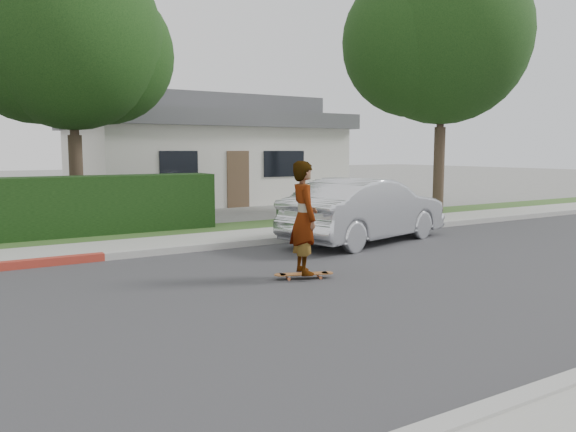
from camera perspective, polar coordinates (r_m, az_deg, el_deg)
ground at (r=7.28m, az=-18.42°, el=-10.49°), size 120.00×120.00×0.00m
road at (r=7.28m, az=-18.42°, el=-10.46°), size 60.00×8.00×0.01m
curb_far at (r=11.19m, az=-23.23°, el=-4.34°), size 60.00×0.20×0.15m
sidewalk_far at (r=12.07m, az=-23.85°, el=-3.67°), size 60.00×1.60×0.12m
planting_strip at (r=13.64m, az=-24.75°, el=-2.63°), size 60.00×1.60×0.10m
tree_center at (r=16.51m, az=-21.39°, el=15.97°), size 5.66×4.84×7.44m
tree_right at (r=19.76m, az=15.01°, el=16.69°), size 6.32×5.60×8.56m
house at (r=24.70m, az=-8.87°, el=6.55°), size 10.60×8.60×4.30m
skateboard at (r=9.26m, az=1.62°, el=-5.93°), size 0.99×0.53×0.09m
skateboarder at (r=9.11m, az=1.64°, el=-0.18°), size 0.59×0.76×1.84m
car_silver at (r=13.04m, az=7.95°, el=0.58°), size 4.74×2.65×1.48m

